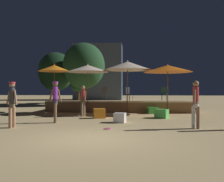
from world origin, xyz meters
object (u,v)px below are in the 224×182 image
cube_seat_1 (120,118)px  frisbee_disc (108,129)px  bistro_chair_0 (128,92)px  patio_umbrella_0 (168,69)px  background_tree_2 (78,82)px  patio_umbrella_2 (128,66)px  cube_seat_2 (152,110)px  bistro_chair_1 (104,92)px  patio_umbrella_3 (54,68)px  background_tree_0 (84,66)px  patio_umbrella_1 (88,69)px  person_3 (55,99)px  cube_seat_0 (162,114)px  person_0 (196,102)px  bistro_chair_2 (164,92)px  background_tree_1 (56,72)px  person_1 (83,100)px  cube_seat_3 (99,113)px  person_4 (12,102)px

cube_seat_1 → frisbee_disc: bearing=-100.1°
bistro_chair_0 → frisbee_disc: bearing=-144.3°
patio_umbrella_0 → background_tree_2: (-8.32, 12.04, -0.36)m
patio_umbrella_2 → cube_seat_2: patio_umbrella_2 is taller
bistro_chair_1 → frisbee_disc: size_ratio=3.59×
patio_umbrella_3 → background_tree_0: background_tree_0 is taller
patio_umbrella_1 → patio_umbrella_2: size_ratio=0.94×
person_3 → cube_seat_1: bearing=-99.1°
cube_seat_0 → background_tree_2: 16.61m
person_0 → background_tree_0: size_ratio=0.30×
person_3 → bistro_chair_2: size_ratio=2.01×
frisbee_disc → bistro_chair_0: bearing=85.4°
patio_umbrella_0 → bistro_chair_1: bearing=158.7°
background_tree_0 → person_3: bearing=-84.1°
patio_umbrella_0 → patio_umbrella_2: size_ratio=0.93×
background_tree_1 → bistro_chair_2: bearing=-38.8°
person_0 → frisbee_disc: size_ratio=7.10×
cube_seat_1 → person_1: person_1 is taller
patio_umbrella_2 → background_tree_2: background_tree_2 is taller
patio_umbrella_1 → cube_seat_3: patio_umbrella_1 is taller
cube_seat_1 → bistro_chair_1: bearing=103.2°
cube_seat_1 → bistro_chair_1: (-1.43, 6.09, 1.06)m
cube_seat_0 → person_1: size_ratio=0.47×
frisbee_disc → bistro_chair_1: bearing=97.8°
person_1 → cube_seat_1: bearing=-101.9°
person_3 → person_0: bearing=-117.5°
patio_umbrella_1 → background_tree_1: (-5.17, 9.67, 0.54)m
background_tree_0 → background_tree_1: size_ratio=1.10×
patio_umbrella_3 → bistro_chair_2: size_ratio=3.49×
cube_seat_2 → bistro_chair_0: bistro_chair_0 is taller
person_1 → person_3: 2.76m
person_0 → background_tree_0: bearing=145.1°
patio_umbrella_2 → bistro_chair_0: bearing=88.4°
patio_umbrella_0 → cube_seat_3: (-3.81, -2.87, -2.50)m
cube_seat_1 → bistro_chair_2: size_ratio=0.62×
bistro_chair_2 → background_tree_1: bearing=139.7°
cube_seat_0 → background_tree_0: bearing=121.1°
cube_seat_3 → person_3: (-1.66, -1.96, 0.80)m
cube_seat_1 → cube_seat_2: 4.67m
patio_umbrella_2 → person_1: patio_umbrella_2 is taller
patio_umbrella_0 → bistro_chair_0: patio_umbrella_0 is taller
patio_umbrella_3 → patio_umbrella_1: bearing=-9.9°
cube_seat_1 → person_1: size_ratio=0.33×
cube_seat_1 → background_tree_0: (-4.10, 12.15, 3.50)m
person_4 → bistro_chair_2: size_ratio=1.94×
background_tree_0 → bistro_chair_2: bearing=-42.4°
bistro_chair_1 → background_tree_2: bearing=-78.5°
bistro_chair_0 → background_tree_2: bearing=68.3°
background_tree_1 → person_4: bearing=-77.8°
patio_umbrella_1 → cube_seat_0: size_ratio=3.90×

